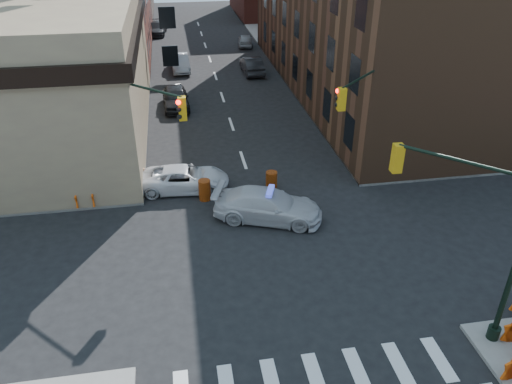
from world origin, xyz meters
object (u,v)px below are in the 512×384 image
object	(u,v)px
police_car	(268,205)
barrel_bank	(205,190)
pedestrian_b	(80,182)
barrel_road	(271,181)
parked_car_wnear	(176,98)
barricade_nw_a	(135,176)
pickup	(185,179)
pedestrian_a	(133,177)
parked_car_wfar	(180,63)
parked_car_enear	(252,65)

from	to	relation	value
police_car	barrel_bank	world-z (taller)	police_car
pedestrian_b	barrel_road	distance (m)	10.38
parked_car_wnear	barricade_nw_a	xyz separation A→B (m)	(-2.65, -12.34, -0.23)
pickup	parked_car_wnear	size ratio (longest dim) A/B	1.02
pedestrian_b	barrel_bank	size ratio (longest dim) A/B	1.37
barrel_road	barricade_nw_a	size ratio (longest dim) A/B	0.94
parked_car_wnear	pedestrian_a	distance (m)	13.72
parked_car_wfar	parked_car_enear	world-z (taller)	parked_car_enear
parked_car_wfar	barrel_road	xyz separation A→B (m)	(4.14, -24.34, -0.20)
pedestrian_a	pedestrian_b	xyz separation A→B (m)	(-2.83, 0.30, -0.22)
barrel_bank	pickup	bearing A→B (deg)	128.23
pedestrian_a	barrel_bank	distance (m)	3.96
barricade_nw_a	parked_car_enear	bearing A→B (deg)	63.85
parked_car_wfar	barricade_nw_a	xyz separation A→B (m)	(-3.36, -22.53, -0.17)
parked_car_wnear	police_car	bearing A→B (deg)	-78.29
parked_car_enear	pedestrian_b	xyz separation A→B (m)	(-12.83, -21.33, 0.15)
parked_car_wnear	pedestrian_b	distance (m)	14.25
parked_car_wfar	barrel_bank	size ratio (longest dim) A/B	4.05
police_car	barrel_bank	bearing A→B (deg)	70.19
pedestrian_b	barrel_bank	world-z (taller)	pedestrian_b
pickup	parked_car_wfar	size ratio (longest dim) A/B	1.06
parked_car_wnear	parked_car_enear	world-z (taller)	parked_car_wnear
parked_car_wfar	barrel_bank	xyz separation A→B (m)	(0.40, -24.74, -0.19)
pickup	barrel_bank	xyz separation A→B (m)	(1.01, -1.28, -0.11)
parked_car_enear	barrel_road	size ratio (longest dim) A/B	4.21
parked_car_wnear	pedestrian_b	size ratio (longest dim) A/B	3.08
barrel_road	police_car	bearing A→B (deg)	-104.57
pickup	parked_car_enear	xyz separation A→B (m)	(7.25, 21.44, 0.10)
barrel_road	barricade_nw_a	world-z (taller)	barrel_road
police_car	pedestrian_b	bearing A→B (deg)	87.90
police_car	parked_car_wnear	world-z (taller)	parked_car_wnear
parked_car_enear	barrel_road	world-z (taller)	parked_car_enear
police_car	pedestrian_b	world-z (taller)	pedestrian_b
parked_car_wfar	barrel_bank	bearing A→B (deg)	-91.65
pedestrian_a	barrel_road	xyz separation A→B (m)	(7.50, -0.68, -0.60)
pedestrian_a	barrel_bank	bearing A→B (deg)	0.30
parked_car_enear	barrel_bank	world-z (taller)	parked_car_enear
parked_car_wfar	barrel_bank	distance (m)	24.74
parked_car_wfar	pedestrian_b	size ratio (longest dim) A/B	2.97
barrel_road	barricade_nw_a	xyz separation A→B (m)	(-7.50, 1.80, 0.03)
pedestrian_a	parked_car_wfar	bearing A→B (deg)	98.29
pickup	parked_car_wfar	bearing A→B (deg)	3.91
police_car	parked_car_wfar	size ratio (longest dim) A/B	1.17
parked_car_wfar	pedestrian_a	world-z (taller)	pedestrian_a
police_car	parked_car_wnear	xyz separation A→B (m)	(-4.11, 17.02, 0.03)
pickup	pedestrian_a	size ratio (longest dim) A/B	2.44
parked_car_wnear	barrel_bank	size ratio (longest dim) A/B	4.21
parked_car_wnear	barrel_road	bearing A→B (deg)	-72.91
pickup	barricade_nw_a	size ratio (longest dim) A/B	4.13
parked_car_enear	police_car	bearing A→B (deg)	80.92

